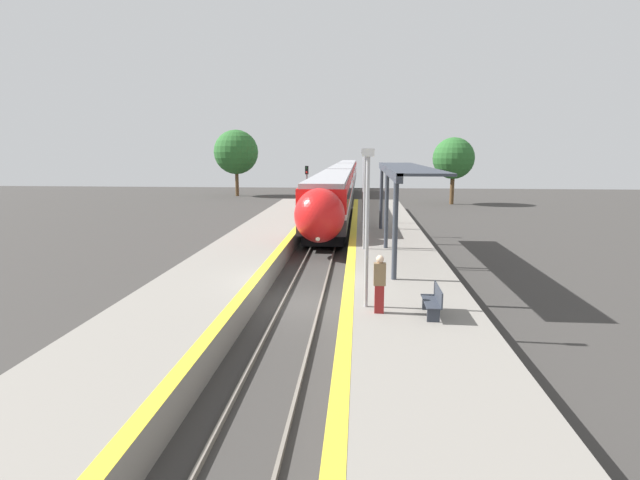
{
  "coord_description": "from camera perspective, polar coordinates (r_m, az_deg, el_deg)",
  "views": [
    {
      "loc": [
        2.14,
        -18.15,
        5.75
      ],
      "look_at": [
        0.56,
        1.7,
        2.17
      ],
      "focal_mm": 28.0,
      "sensor_mm": 36.0,
      "label": 1
    }
  ],
  "objects": [
    {
      "name": "station_canopy",
      "position": [
        24.92,
        9.03,
        7.67
      ],
      "size": [
        2.02,
        15.54,
        4.07
      ],
      "color": "#333842",
      "rests_on": "platform_right"
    },
    {
      "name": "ground_plane",
      "position": [
        19.16,
        -2.08,
        -7.28
      ],
      "size": [
        120.0,
        120.0,
        0.0
      ],
      "primitive_type": "plane",
      "color": "#383533"
    },
    {
      "name": "rail_left",
      "position": [
        19.23,
        -4.23,
        -7.0
      ],
      "size": [
        0.08,
        90.0,
        0.15
      ],
      "primitive_type": "cube",
      "color": "slate",
      "rests_on": "ground_plane"
    },
    {
      "name": "platform_left",
      "position": [
        19.76,
        -12.58,
        -5.58
      ],
      "size": [
        4.03,
        64.0,
        0.93
      ],
      "color": "gray",
      "rests_on": "ground_plane"
    },
    {
      "name": "platform_right",
      "position": [
        18.98,
        9.34,
        -6.12
      ],
      "size": [
        4.34,
        64.0,
        0.93
      ],
      "color": "gray",
      "rests_on": "ground_plane"
    },
    {
      "name": "lamppost_mid",
      "position": [
        24.54,
        5.12,
        5.48
      ],
      "size": [
        0.36,
        0.2,
        4.89
      ],
      "color": "#9E9EA3",
      "rests_on": "platform_right"
    },
    {
      "name": "background_tree_right",
      "position": [
        55.93,
        15.01,
        8.99
      ],
      "size": [
        4.43,
        4.43,
        7.16
      ],
      "color": "brown",
      "rests_on": "ground_plane"
    },
    {
      "name": "person_waiting",
      "position": [
        15.05,
        6.82,
        -4.9
      ],
      "size": [
        0.36,
        0.23,
        1.77
      ],
      "color": "maroon",
      "rests_on": "platform_right"
    },
    {
      "name": "lamppost_far",
      "position": [
        33.88,
        4.99,
        6.77
      ],
      "size": [
        0.36,
        0.2,
        4.89
      ],
      "color": "#9E9EA3",
      "rests_on": "platform_right"
    },
    {
      "name": "lamppost_near",
      "position": [
        15.23,
        5.42,
        2.6
      ],
      "size": [
        0.36,
        0.2,
        4.89
      ],
      "color": "#9E9EA3",
      "rests_on": "platform_right"
    },
    {
      "name": "railway_signal",
      "position": [
        42.36,
        -1.52,
        6.1
      ],
      "size": [
        0.28,
        0.28,
        4.48
      ],
      "color": "#59595E",
      "rests_on": "ground_plane"
    },
    {
      "name": "platform_bench",
      "position": [
        15.18,
        12.89,
        -6.75
      ],
      "size": [
        0.44,
        1.49,
        0.89
      ],
      "color": "#2D333D",
      "rests_on": "platform_right"
    },
    {
      "name": "rail_right",
      "position": [
        19.07,
        0.08,
        -7.12
      ],
      "size": [
        0.08,
        90.0,
        0.15
      ],
      "primitive_type": "cube",
      "color": "slate",
      "rests_on": "ground_plane"
    },
    {
      "name": "background_tree_left",
      "position": [
        65.07,
        -9.57,
        9.87
      ],
      "size": [
        5.58,
        5.58,
        8.36
      ],
      "color": "brown",
      "rests_on": "ground_plane"
    },
    {
      "name": "train",
      "position": [
        61.43,
        2.57,
        6.91
      ],
      "size": [
        2.88,
        72.48,
        3.94
      ],
      "color": "black",
      "rests_on": "ground_plane"
    }
  ]
}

